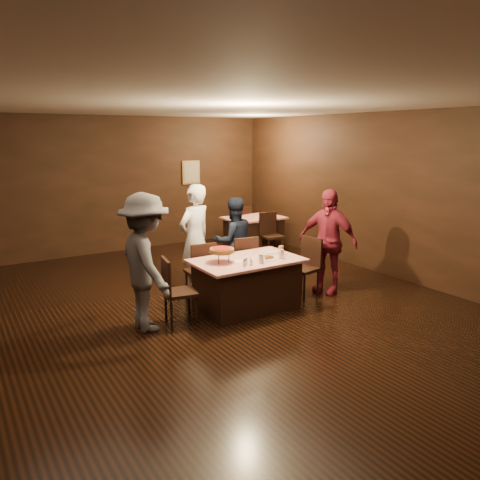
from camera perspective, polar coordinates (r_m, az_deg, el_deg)
name	(u,v)px	position (r m, az deg, el deg)	size (l,w,h in m)	color
room	(210,170)	(6.00, -3.68, 8.46)	(10.00, 10.04, 3.02)	black
main_table	(247,284)	(7.07, 0.83, -5.39)	(1.60, 1.00, 0.77)	#B41A0C
back_table	(254,234)	(10.64, 1.68, 0.76)	(1.30, 0.90, 0.77)	red
chair_far_left	(200,270)	(7.47, -4.90, -3.72)	(0.42, 0.42, 0.95)	black
chair_far_right	(242,263)	(7.86, 0.28, -2.85)	(0.42, 0.42, 0.95)	black
chair_end_left	(180,291)	(6.54, -7.31, -6.19)	(0.42, 0.42, 0.95)	black
chair_end_right	(303,267)	(7.68, 7.74, -3.34)	(0.42, 0.42, 0.95)	black
chair_back_near	(272,235)	(10.06, 3.91, 0.57)	(0.42, 0.42, 0.95)	black
chair_back_far	(240,226)	(11.11, -0.05, 1.75)	(0.42, 0.42, 0.95)	black
diner_white_jacket	(195,238)	(7.82, -5.51, 0.22)	(0.66, 0.43, 1.80)	white
diner_navy_hoodie	(234,241)	(8.18, -0.79, -0.12)	(0.75, 0.58, 1.53)	black
diner_grey_knit	(146,263)	(6.31, -11.42, -2.72)	(1.20, 0.69, 1.86)	#555459
diner_red_shirt	(327,241)	(7.84, 10.62, -0.15)	(1.02, 0.42, 1.73)	maroon
pizza_stand	(222,250)	(6.75, -2.23, -1.26)	(0.38, 0.38, 0.22)	black
plate_with_slice	(268,258)	(6.95, 3.38, -2.20)	(0.25, 0.25, 0.06)	white
plate_empty	(271,252)	(7.38, 3.78, -1.46)	(0.25, 0.25, 0.01)	white
glass_front_left	(261,259)	(6.73, 2.60, -2.29)	(0.08, 0.08, 0.14)	silver
glass_front_right	(281,254)	(7.00, 5.05, -1.74)	(0.08, 0.08, 0.14)	silver
glass_amber	(281,250)	(7.24, 5.04, -1.26)	(0.08, 0.08, 0.14)	#BF7F26
condiments	(247,262)	(6.62, 0.88, -2.71)	(0.17, 0.10, 0.09)	silver
napkin_center	(263,256)	(7.12, 2.86, -2.01)	(0.16, 0.16, 0.01)	white
napkin_left	(240,261)	(6.84, 0.02, -2.61)	(0.16, 0.16, 0.01)	white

